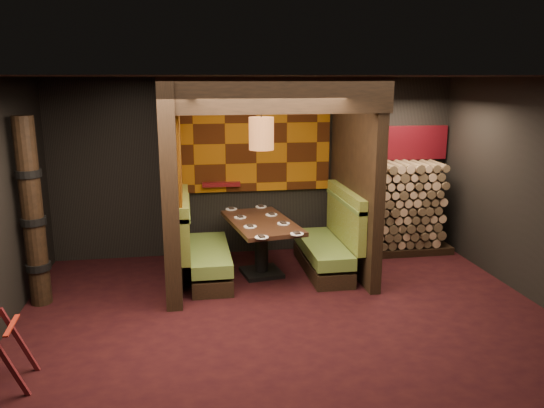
{
  "coord_description": "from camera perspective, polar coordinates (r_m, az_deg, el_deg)",
  "views": [
    {
      "loc": [
        -1.15,
        -5.67,
        2.83
      ],
      "look_at": [
        0.0,
        1.3,
        1.15
      ],
      "focal_mm": 35.0,
      "sensor_mm": 36.0,
      "label": 1
    }
  ],
  "objects": [
    {
      "name": "dining_table",
      "position": [
        7.73,
        -1.16,
        -3.51
      ],
      "size": [
        1.08,
        1.67,
        0.82
      ],
      "color": "black",
      "rests_on": "floor"
    },
    {
      "name": "place_settings",
      "position": [
        7.66,
        -1.16,
        -1.74
      ],
      "size": [
        0.92,
        1.84,
        0.03
      ],
      "color": "white",
      "rests_on": "dining_table"
    },
    {
      "name": "booth_bench_left",
      "position": [
        7.71,
        -7.52,
        -5.1
      ],
      "size": [
        0.68,
        1.6,
        1.14
      ],
      "color": "black",
      "rests_on": "floor"
    },
    {
      "name": "firewood_stack",
      "position": [
        8.97,
        13.44,
        -0.4
      ],
      "size": [
        1.73,
        0.7,
        1.5
      ],
      "color": "black",
      "rests_on": "floor"
    },
    {
      "name": "lacquer_shelf",
      "position": [
        8.5,
        -5.48,
        2.13
      ],
      "size": [
        0.6,
        0.12,
        0.07
      ],
      "primitive_type": "cube",
      "color": "#570E11",
      "rests_on": "wall_back"
    },
    {
      "name": "partition_left",
      "position": [
        7.46,
        -10.75,
        2.28
      ],
      "size": [
        0.2,
        2.2,
        2.85
      ],
      "primitive_type": "cube",
      "color": "black",
      "rests_on": "floor"
    },
    {
      "name": "totem_column",
      "position": [
        7.22,
        -24.35,
        -1.0
      ],
      "size": [
        0.31,
        0.31,
        2.4
      ],
      "color": "black",
      "rests_on": "floor"
    },
    {
      "name": "booth_bench_right",
      "position": [
        7.99,
        6.21,
        -4.41
      ],
      "size": [
        0.68,
        1.6,
        1.14
      ],
      "color": "black",
      "rests_on": "floor"
    },
    {
      "name": "header_beam",
      "position": [
        6.47,
        0.66,
        11.6
      ],
      "size": [
        2.85,
        0.18,
        0.44
      ],
      "primitive_type": "cube",
      "color": "black",
      "rests_on": "partition_left"
    },
    {
      "name": "floor",
      "position": [
        6.45,
        1.93,
        -12.78
      ],
      "size": [
        6.5,
        5.5,
        0.02
      ],
      "primitive_type": "cube",
      "color": "black",
      "rests_on": "ground"
    },
    {
      "name": "pendant_lamp",
      "position": [
        7.38,
        -1.15,
        7.6
      ],
      "size": [
        0.35,
        0.35,
        0.99
      ],
      "color": "brown",
      "rests_on": "ceiling"
    },
    {
      "name": "tapa_back_panel",
      "position": [
        8.51,
        -1.72,
        6.57
      ],
      "size": [
        2.4,
        0.06,
        1.55
      ],
      "primitive_type": "cube",
      "color": "#8C4D09",
      "rests_on": "wall_back"
    },
    {
      "name": "wall_front",
      "position": [
        3.43,
        11.31,
        -11.13
      ],
      "size": [
        6.5,
        0.02,
        2.85
      ],
      "primitive_type": "cube",
      "color": "black",
      "rests_on": "ground"
    },
    {
      "name": "partition_right",
      "position": [
        7.89,
        8.89,
        2.96
      ],
      "size": [
        0.15,
        2.1,
        2.85
      ],
      "primitive_type": "cube",
      "color": "black",
      "rests_on": "floor"
    },
    {
      "name": "mosaic_header",
      "position": [
        9.09,
        12.99,
        6.41
      ],
      "size": [
        1.83,
        0.1,
        0.56
      ],
      "primitive_type": "cube",
      "color": "maroon",
      "rests_on": "wall_back"
    },
    {
      "name": "wall_back",
      "position": [
        8.62,
        -1.58,
        4.0
      ],
      "size": [
        6.5,
        0.02,
        2.85
      ],
      "primitive_type": "cube",
      "color": "black",
      "rests_on": "ground"
    },
    {
      "name": "tapa_side_panel",
      "position": [
        7.56,
        -9.95,
        5.73
      ],
      "size": [
        0.04,
        1.85,
        1.45
      ],
      "primitive_type": "cube",
      "color": "#8C4D09",
      "rests_on": "partition_left"
    },
    {
      "name": "bay_front_post",
      "position": [
        8.16,
        8.92,
        3.31
      ],
      "size": [
        0.08,
        0.08,
        2.85
      ],
      "primitive_type": "cube",
      "color": "black",
      "rests_on": "floor"
    },
    {
      "name": "ceiling",
      "position": [
        5.78,
        2.16,
        13.66
      ],
      "size": [
        6.5,
        5.5,
        0.02
      ],
      "primitive_type": "cube",
      "color": "black",
      "rests_on": "ground"
    }
  ]
}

